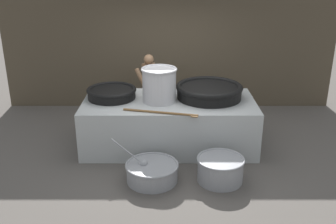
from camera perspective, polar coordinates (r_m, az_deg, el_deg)
ground_plane at (r=7.72m, az=0.00°, el=-4.76°), size 60.00×60.00×0.00m
back_wall at (r=9.39m, az=-0.04°, el=11.29°), size 7.81×0.24×3.52m
hearth_platform at (r=7.53m, az=0.00°, el=-1.63°), size 3.22×1.52×0.92m
giant_wok_near at (r=7.55m, az=-8.34°, el=2.80°), size 0.94×0.94×0.20m
giant_wok_far at (r=7.51m, az=5.82°, el=3.10°), size 1.27×1.27×0.26m
stock_pot at (r=7.23m, az=-1.45°, el=4.05°), size 0.66×0.66×0.64m
stirring_paddle at (r=6.72m, az=-0.82°, el=-0.11°), size 1.30×0.37×0.04m
cook at (r=8.54m, az=-2.96°, el=3.77°), size 0.43×0.60×1.52m
prep_bowl_vegetables at (r=6.46m, az=-2.50°, el=-8.58°), size 1.11×0.87×0.67m
prep_bowl_meat at (r=6.49m, az=7.45°, el=-8.10°), size 0.78×0.78×0.41m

